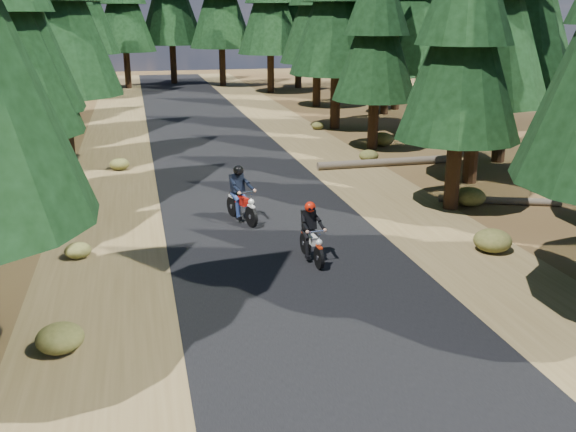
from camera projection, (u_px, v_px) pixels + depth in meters
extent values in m
plane|color=#462D19|center=(303.00, 279.00, 15.06)|extent=(120.00, 120.00, 0.00)
cube|color=black|center=(262.00, 217.00, 19.70)|extent=(6.00, 100.00, 0.01)
cube|color=brown|center=(107.00, 228.00, 18.69)|extent=(3.20, 100.00, 0.01)
cube|color=brown|center=(401.00, 207.00, 20.71)|extent=(3.20, 100.00, 0.01)
cylinder|color=black|center=(5.00, 134.00, 18.39)|extent=(0.51, 0.51, 5.34)
cylinder|color=black|center=(456.00, 139.00, 19.87)|extent=(0.48, 0.48, 4.52)
cone|color=black|center=(463.00, 45.00, 19.02)|extent=(3.84, 3.84, 5.65)
cylinder|color=black|center=(476.00, 103.00, 22.86)|extent=(0.53, 0.53, 5.84)
cylinder|color=black|center=(505.00, 84.00, 26.15)|extent=(0.56, 0.56, 6.43)
cylinder|color=black|center=(63.00, 95.00, 25.70)|extent=(0.53, 0.53, 5.72)
cone|color=black|center=(53.00, 1.00, 24.62)|extent=(4.86, 4.86, 7.15)
cylinder|color=black|center=(374.00, 100.00, 28.97)|extent=(0.48, 0.48, 4.51)
cone|color=black|center=(377.00, 35.00, 28.12)|extent=(3.83, 3.83, 5.64)
cylinder|color=black|center=(421.00, 71.00, 31.99)|extent=(0.56, 0.56, 6.47)
cylinder|color=black|center=(63.00, 80.00, 31.94)|extent=(0.53, 0.53, 5.64)
cone|color=black|center=(55.00, 6.00, 30.88)|extent=(4.79, 4.79, 7.05)
cylinder|color=black|center=(336.00, 74.00, 34.02)|extent=(0.53, 0.53, 5.83)
cone|color=black|center=(337.00, 2.00, 32.92)|extent=(4.95, 4.95, 7.29)
cylinder|color=black|center=(386.00, 76.00, 39.31)|extent=(0.48, 0.48, 4.61)
cone|color=black|center=(388.00, 27.00, 38.44)|extent=(3.92, 3.92, 5.77)
cylinder|color=black|center=(55.00, 80.00, 38.09)|extent=(0.48, 0.48, 4.42)
cone|color=black|center=(50.00, 32.00, 37.26)|extent=(3.76, 3.76, 5.52)
cylinder|color=black|center=(317.00, 63.00, 42.39)|extent=(0.53, 0.53, 5.76)
cone|color=black|center=(318.00, 6.00, 41.31)|extent=(4.90, 4.90, 7.21)
cylinder|color=black|center=(5.00, 71.00, 42.17)|extent=(0.49, 0.49, 4.75)
cylinder|color=black|center=(365.00, 59.00, 46.85)|extent=(0.53, 0.53, 5.66)
cone|color=black|center=(367.00, 8.00, 45.79)|extent=(4.81, 4.81, 7.07)
cylinder|color=black|center=(397.00, 62.00, 41.14)|extent=(0.54, 0.54, 6.00)
cone|color=black|center=(400.00, 1.00, 40.01)|extent=(5.10, 5.10, 7.50)
cylinder|color=black|center=(490.00, 76.00, 34.22)|extent=(0.52, 0.52, 5.60)
cone|color=black|center=(496.00, 7.00, 33.16)|extent=(4.76, 4.76, 7.00)
cylinder|color=black|center=(83.00, 54.00, 46.90)|extent=(0.56, 0.56, 6.40)
cylinder|color=black|center=(271.00, 54.00, 50.03)|extent=(0.54, 0.54, 6.00)
cone|color=black|center=(270.00, 3.00, 48.91)|extent=(5.10, 5.10, 7.50)
cylinder|color=black|center=(45.00, 49.00, 48.96)|extent=(0.57, 0.57, 6.80)
cylinder|color=black|center=(298.00, 49.00, 53.42)|extent=(0.56, 0.56, 6.40)
cylinder|color=black|center=(126.00, 51.00, 53.19)|extent=(0.54, 0.54, 6.00)
cone|color=black|center=(123.00, 4.00, 52.06)|extent=(5.10, 5.10, 7.50)
cylinder|color=black|center=(222.00, 48.00, 54.88)|extent=(0.56, 0.56, 6.40)
cylinder|color=black|center=(172.00, 44.00, 56.73)|extent=(0.57, 0.57, 6.80)
cylinder|color=black|center=(348.00, 53.00, 50.42)|extent=(0.54, 0.54, 6.00)
cone|color=black|center=(349.00, 3.00, 49.30)|extent=(5.10, 5.10, 7.50)
cylinder|color=#4C4233|center=(385.00, 162.00, 26.22)|extent=(5.77, 0.42, 0.32)
cylinder|color=#4C4233|center=(499.00, 200.00, 21.00)|extent=(3.71, 1.65, 0.24)
ellipsoid|color=#474C1E|center=(119.00, 164.00, 25.58)|extent=(0.78, 0.78, 0.47)
ellipsoid|color=#474C1E|center=(78.00, 251.00, 16.32)|extent=(0.67, 0.67, 0.40)
ellipsoid|color=#474C1E|center=(493.00, 241.00, 16.75)|extent=(0.99, 0.99, 0.59)
ellipsoid|color=#474C1E|center=(369.00, 156.00, 27.04)|extent=(0.83, 0.83, 0.50)
ellipsoid|color=#474C1E|center=(318.00, 126.00, 34.60)|extent=(0.68, 0.68, 0.41)
ellipsoid|color=#474C1E|center=(382.00, 139.00, 30.21)|extent=(1.07, 1.07, 0.64)
ellipsoid|color=#474C1E|center=(50.00, 142.00, 29.65)|extent=(1.02, 1.02, 0.61)
ellipsoid|color=#474C1E|center=(18.00, 219.00, 18.59)|extent=(0.87, 0.87, 0.52)
ellipsoid|color=#474C1E|center=(60.00, 338.00, 11.77)|extent=(0.88, 0.88, 0.53)
ellipsoid|color=#474C1E|center=(470.00, 197.00, 20.75)|extent=(1.02, 1.02, 0.61)
cube|color=black|center=(312.00, 222.00, 15.87)|extent=(0.35, 0.23, 0.49)
sphere|color=red|center=(312.00, 209.00, 15.76)|extent=(0.29, 0.29, 0.27)
cube|color=black|center=(241.00, 185.00, 18.90)|extent=(0.43, 0.34, 0.55)
sphere|color=black|center=(241.00, 172.00, 18.78)|extent=(0.38, 0.38, 0.30)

